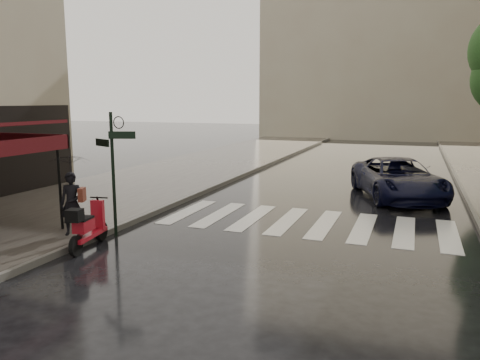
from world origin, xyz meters
The scene contains 10 objects.
ground centered at (0.00, 0.00, 0.00)m, with size 120.00×120.00×0.00m, color black.
sidewalk_near centered at (-4.50, 12.00, 0.06)m, with size 6.00×60.00×0.12m, color #38332D.
curb_near centered at (-1.45, 12.00, 0.07)m, with size 0.12×60.00×0.16m, color #595651.
curb_far centered at (7.45, 12.00, 0.07)m, with size 0.12×60.00×0.16m, color #595651.
crosswalk centered at (2.98, 6.00, 0.01)m, with size 7.85×3.20×0.01m.
signpost centered at (-1.19, 3.00, 1.83)m, with size 1.17×0.29×3.10m.
backdrop_building centered at (3.00, 38.00, 10.00)m, with size 22.00×6.00×20.00m, color tan.
pedestrian_with_umbrella centered at (-2.00, 2.40, 1.71)m, with size 1.21×1.22×2.39m.
scooter centered at (-1.19, 1.92, 0.51)m, with size 0.60×1.65×1.09m.
parked_car centered at (5.23, 10.46, 0.70)m, with size 2.31×5.02×1.39m, color black.
Camera 1 is at (5.73, -6.55, 3.35)m, focal length 35.00 mm.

